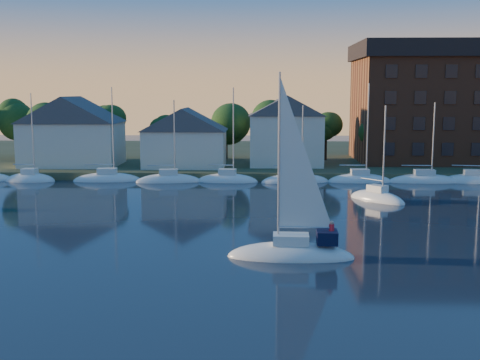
{
  "coord_description": "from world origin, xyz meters",
  "views": [
    {
      "loc": [
        4.0,
        -25.63,
        11.35
      ],
      "look_at": [
        2.61,
        22.0,
        4.3
      ],
      "focal_mm": 45.0,
      "sensor_mm": 36.0,
      "label": 1
    }
  ],
  "objects_px": {
    "hero_sailboat": "(293,249)",
    "drifting_sailboat_right": "(377,200)",
    "clubhouse_west": "(72,130)",
    "condo_block": "(460,102)",
    "clubhouse_centre": "(185,137)",
    "clubhouse_east": "(286,130)"
  },
  "relations": [
    {
      "from": "clubhouse_east",
      "to": "clubhouse_centre",
      "type": "bearing_deg",
      "value": -171.87
    },
    {
      "from": "clubhouse_centre",
      "to": "hero_sailboat",
      "type": "distance_m",
      "value": 44.43
    },
    {
      "from": "clubhouse_centre",
      "to": "clubhouse_east",
      "type": "xyz_separation_m",
      "value": [
        14.0,
        2.0,
        0.87
      ]
    },
    {
      "from": "clubhouse_centre",
      "to": "clubhouse_east",
      "type": "distance_m",
      "value": 14.17
    },
    {
      "from": "clubhouse_west",
      "to": "condo_block",
      "type": "height_order",
      "value": "condo_block"
    },
    {
      "from": "drifting_sailboat_right",
      "to": "clubhouse_east",
      "type": "bearing_deg",
      "value": 160.27
    },
    {
      "from": "clubhouse_west",
      "to": "clubhouse_centre",
      "type": "height_order",
      "value": "clubhouse_west"
    },
    {
      "from": "clubhouse_east",
      "to": "condo_block",
      "type": "height_order",
      "value": "condo_block"
    },
    {
      "from": "condo_block",
      "to": "clubhouse_centre",
      "type": "bearing_deg",
      "value": -168.76
    },
    {
      "from": "drifting_sailboat_right",
      "to": "clubhouse_centre",
      "type": "bearing_deg",
      "value": -172.73
    },
    {
      "from": "clubhouse_centre",
      "to": "clubhouse_east",
      "type": "height_order",
      "value": "clubhouse_east"
    },
    {
      "from": "clubhouse_centre",
      "to": "hero_sailboat",
      "type": "height_order",
      "value": "hero_sailboat"
    },
    {
      "from": "hero_sailboat",
      "to": "drifting_sailboat_right",
      "type": "distance_m",
      "value": 24.27
    },
    {
      "from": "clubhouse_centre",
      "to": "clubhouse_east",
      "type": "bearing_deg",
      "value": 8.13
    },
    {
      "from": "clubhouse_centre",
      "to": "drifting_sailboat_right",
      "type": "height_order",
      "value": "drifting_sailboat_right"
    },
    {
      "from": "condo_block",
      "to": "hero_sailboat",
      "type": "relative_size",
      "value": 2.26
    },
    {
      "from": "clubhouse_west",
      "to": "hero_sailboat",
      "type": "bearing_deg",
      "value": -56.74
    },
    {
      "from": "clubhouse_west",
      "to": "drifting_sailboat_right",
      "type": "height_order",
      "value": "clubhouse_west"
    },
    {
      "from": "hero_sailboat",
      "to": "condo_block",
      "type": "bearing_deg",
      "value": -116.2
    },
    {
      "from": "clubhouse_east",
      "to": "hero_sailboat",
      "type": "bearing_deg",
      "value": -91.97
    },
    {
      "from": "clubhouse_centre",
      "to": "hero_sailboat",
      "type": "bearing_deg",
      "value": -73.61
    },
    {
      "from": "hero_sailboat",
      "to": "drifting_sailboat_right",
      "type": "bearing_deg",
      "value": -112.1
    }
  ]
}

